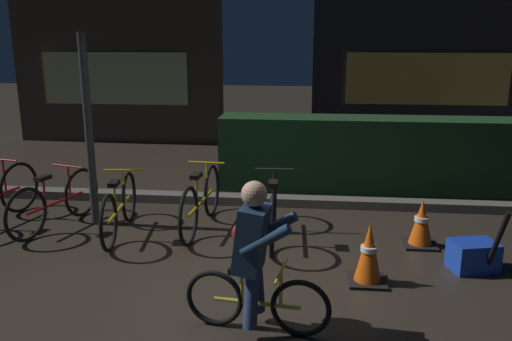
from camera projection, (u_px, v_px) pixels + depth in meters
The scene contains 15 objects.
ground_plane at pixel (230, 271), 5.32m from camera, with size 40.00×40.00×0.00m, color #2D261E.
sidewalk_curb at pixel (254, 200), 7.42m from camera, with size 12.00×0.24×0.12m, color #56544F.
hedge_row at pixel (379, 154), 7.98m from camera, with size 4.80×0.70×1.11m, color #19381C.
storefront_left at pixel (117, 39), 11.37m from camera, with size 4.51×0.54×4.48m.
storefront_right at pixel (427, 51), 11.43m from camera, with size 4.88×0.54×3.97m.
street_post at pixel (89, 132), 6.38m from camera, with size 0.10×0.10×2.34m, color #2D2D33.
parked_bike_left_mid at pixel (56, 202), 6.45m from camera, with size 0.53×1.54×0.73m.
parked_bike_center_left at pixel (119, 208), 6.22m from camera, with size 0.46×1.59×0.74m.
parked_bike_center_right at pixel (201, 201), 6.39m from camera, with size 0.46×1.70×0.78m.
parked_bike_right_mid at pixel (273, 210), 6.08m from camera, with size 0.46×1.69×0.78m.
traffic_cone_near at pixel (369, 254), 5.01m from camera, with size 0.36×0.36×0.61m.
traffic_cone_far at pixel (421, 223), 5.90m from camera, with size 0.36×0.36×0.55m.
blue_crate at pixel (473, 256), 5.32m from camera, with size 0.44×0.32×0.30m, color #193DB7.
cyclist at pixel (254, 256), 4.13m from camera, with size 1.18×0.57×1.25m.
closed_umbrella at pixel (496, 244), 5.01m from camera, with size 0.05×0.05×0.85m, color black.
Camera 1 is at (0.78, -4.84, 2.31)m, focal length 37.14 mm.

